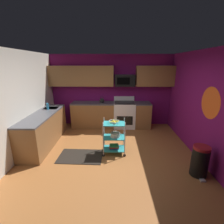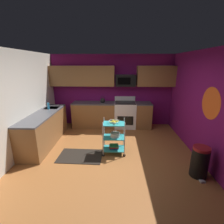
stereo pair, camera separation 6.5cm
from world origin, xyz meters
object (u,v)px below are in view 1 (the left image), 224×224
at_px(mixing_bowl_large, 115,135).
at_px(kettle, 102,101).
at_px(trash_can, 200,161).
at_px(microwave, 125,81).
at_px(dish_soap_bottle, 48,106).
at_px(fruit_bowl, 114,122).
at_px(book_stack, 114,147).
at_px(oven_range, 124,114).
at_px(rolling_cart, 114,137).

relative_size(mixing_bowl_large, kettle, 0.95).
bearing_deg(trash_can, microwave, 116.30).
xyz_separation_m(mixing_bowl_large, kettle, (-0.47, 1.89, 0.48)).
bearing_deg(dish_soap_bottle, fruit_bowl, -24.79).
xyz_separation_m(microwave, fruit_bowl, (-0.37, -2.00, -0.82)).
bearing_deg(book_stack, fruit_bowl, -99.46).
distance_m(oven_range, trash_can, 3.11).
relative_size(microwave, trash_can, 1.06).
relative_size(fruit_bowl, kettle, 1.03).
relative_size(oven_range, microwave, 1.57).
bearing_deg(oven_range, trash_can, -62.85).
bearing_deg(dish_soap_bottle, oven_range, 21.68).
xyz_separation_m(rolling_cart, mixing_bowl_large, (0.03, 0.00, 0.07)).
height_order(oven_range, microwave, microwave).
relative_size(mixing_bowl_large, trash_can, 0.38).
xyz_separation_m(rolling_cart, dish_soap_bottle, (-2.03, 0.94, 0.57)).
bearing_deg(rolling_cart, trash_can, -25.90).
xyz_separation_m(rolling_cart, kettle, (-0.44, 1.89, 0.54)).
bearing_deg(mixing_bowl_large, rolling_cart, -180.00).
bearing_deg(microwave, book_stack, -100.44).
xyz_separation_m(oven_range, trash_can, (1.42, -2.76, -0.15)).
height_order(microwave, rolling_cart, microwave).
relative_size(rolling_cart, kettle, 3.47).
xyz_separation_m(microwave, rolling_cart, (-0.37, -2.00, -1.25)).
distance_m(microwave, rolling_cart, 2.39).
relative_size(rolling_cart, dish_soap_bottle, 4.57).
bearing_deg(oven_range, rolling_cart, -101.01).
bearing_deg(dish_soap_bottle, rolling_cart, -24.79).
xyz_separation_m(book_stack, dish_soap_bottle, (-2.03, 0.94, 0.84)).
distance_m(dish_soap_bottle, trash_can, 4.28).
height_order(oven_range, trash_can, oven_range).
bearing_deg(kettle, oven_range, 0.27).
distance_m(book_stack, kettle, 2.11).
height_order(rolling_cart, trash_can, rolling_cart).
distance_m(fruit_bowl, kettle, 1.95).
xyz_separation_m(oven_range, microwave, (-0.00, 0.10, 1.22)).
bearing_deg(rolling_cart, microwave, 79.56).
relative_size(fruit_bowl, dish_soap_bottle, 1.36).
relative_size(microwave, rolling_cart, 0.77).
distance_m(book_stack, dish_soap_bottle, 2.39).
relative_size(microwave, book_stack, 2.72).
relative_size(microwave, mixing_bowl_large, 2.78).
bearing_deg(book_stack, kettle, 103.21).
bearing_deg(kettle, microwave, 7.60).
bearing_deg(mixing_bowl_large, microwave, 80.36).
xyz_separation_m(microwave, kettle, (-0.81, -0.11, -0.70)).
bearing_deg(mixing_bowl_large, fruit_bowl, -180.00).
xyz_separation_m(book_stack, kettle, (-0.44, 1.89, 0.82)).
bearing_deg(book_stack, mixing_bowl_large, -0.00).
height_order(microwave, kettle, microwave).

